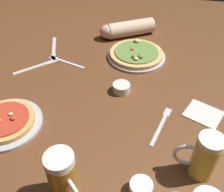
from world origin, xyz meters
name	(u,v)px	position (x,y,z in m)	size (l,w,h in m)	color
ground_plane	(112,102)	(0.00, 0.00, -0.01)	(2.40, 2.40, 0.03)	brown
pizza_plate_near	(6,122)	(-0.36, -0.21, 0.02)	(0.27, 0.27, 0.05)	#B2B2B7
pizza_plate_far	(136,54)	(0.06, 0.34, 0.02)	(0.29, 0.29, 0.05)	#B2B2B7
beer_mug_dark	(63,177)	(-0.05, -0.43, 0.09)	(0.12, 0.11, 0.17)	#9E6619
beer_mug_pale	(204,156)	(0.34, -0.28, 0.08)	(0.14, 0.08, 0.16)	gold
ramekin_sauce	(141,188)	(0.16, -0.38, 0.02)	(0.07, 0.07, 0.04)	white
ramekin_butter	(121,88)	(0.03, 0.06, 0.02)	(0.08, 0.08, 0.04)	silver
napkin_folded	(204,113)	(0.37, -0.02, 0.00)	(0.13, 0.12, 0.01)	silver
fork_left	(66,62)	(-0.28, 0.23, 0.00)	(0.20, 0.08, 0.01)	silver
knife_right	(36,66)	(-0.41, 0.16, 0.00)	(0.17, 0.17, 0.01)	silver
fork_spare	(161,125)	(0.21, -0.11, 0.00)	(0.08, 0.21, 0.01)	silver
knife_spare	(54,48)	(-0.38, 0.34, 0.00)	(0.10, 0.23, 0.01)	silver
diner_arm	(125,29)	(-0.03, 0.55, 0.04)	(0.30, 0.21, 0.09)	beige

